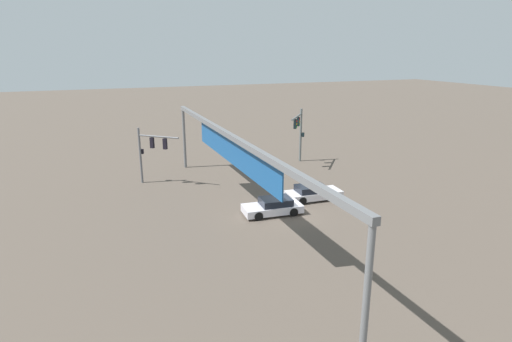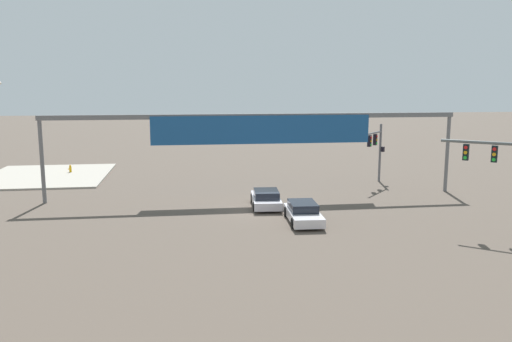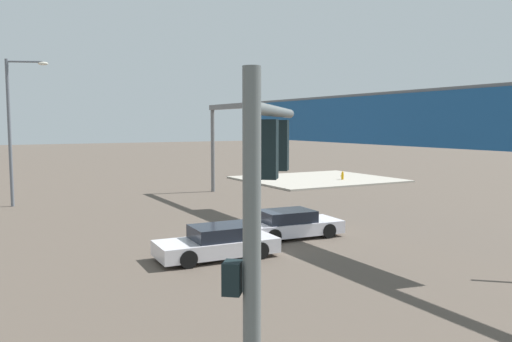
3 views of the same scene
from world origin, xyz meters
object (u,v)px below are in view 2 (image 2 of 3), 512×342
fire_hydrant_on_curb (70,169)px  sedan_car_approaching (303,213)px  traffic_signal_opposite_side (376,145)px  sedan_car_waiting_far (266,199)px  traffic_signal_near_corner (503,168)px

fire_hydrant_on_curb → sedan_car_approaching: bearing=132.1°
traffic_signal_opposite_side → sedan_car_waiting_far: bearing=-14.5°
traffic_signal_near_corner → traffic_signal_opposite_side: size_ratio=1.13×
sedan_car_waiting_far → traffic_signal_near_corner: bearing=-120.1°
traffic_signal_near_corner → sedan_car_waiting_far: bearing=4.5°
traffic_signal_near_corner → sedan_car_waiting_far: traffic_signal_near_corner is taller
sedan_car_approaching → fire_hydrant_on_curb: sedan_car_approaching is taller
traffic_signal_near_corner → sedan_car_approaching: traffic_signal_near_corner is taller
sedan_car_approaching → sedan_car_waiting_far: (1.68, -4.27, -0.00)m
traffic_signal_near_corner → sedan_car_approaching: (10.55, -4.06, -3.23)m
sedan_car_approaching → sedan_car_waiting_far: 4.59m
sedan_car_waiting_far → traffic_signal_opposite_side: bearing=-51.6°
sedan_car_approaching → fire_hydrant_on_curb: 27.21m
traffic_signal_opposite_side → fire_hydrant_on_curb: bearing=-66.3°
traffic_signal_opposite_side → fire_hydrant_on_curb: (27.29, -8.63, -2.87)m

